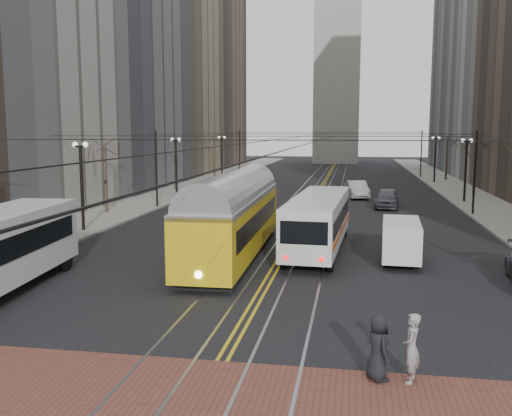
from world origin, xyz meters
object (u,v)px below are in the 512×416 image
at_px(streetcar, 234,224).
at_px(sedan_grey, 387,198).
at_px(cargo_van, 401,242).
at_px(pedestrian_b, 411,348).
at_px(sedan_silver, 357,189).
at_px(rear_bus, 319,224).
at_px(pedestrian_a, 378,347).

bearing_deg(streetcar, sedan_grey, 65.78).
relative_size(cargo_van, pedestrian_b, 2.52).
height_order(streetcar, sedan_silver, streetcar).
bearing_deg(cargo_van, sedan_grey, 91.95).
xyz_separation_m(streetcar, rear_bus, (4.30, 2.23, -0.22)).
relative_size(sedan_grey, pedestrian_a, 2.71).
relative_size(sedan_silver, pedestrian_a, 2.84).
bearing_deg(sedan_grey, pedestrian_b, -87.01).
xyz_separation_m(sedan_grey, pedestrian_a, (-2.14, -34.93, 0.08)).
relative_size(cargo_van, sedan_grey, 0.96).
xyz_separation_m(cargo_van, sedan_silver, (-2.07, 27.57, -0.20)).
distance_m(streetcar, rear_bus, 4.85).
relative_size(rear_bus, sedan_silver, 2.28).
bearing_deg(cargo_van, streetcar, -175.74).
bearing_deg(rear_bus, sedan_grey, 78.96).
relative_size(streetcar, pedestrian_b, 7.88).
distance_m(rear_bus, pedestrian_b, 16.63).
bearing_deg(sedan_grey, pedestrian_a, -88.42).
xyz_separation_m(streetcar, pedestrian_b, (7.73, -14.03, -0.79)).
distance_m(streetcar, sedan_grey, 22.78).
relative_size(streetcar, cargo_van, 3.13).
bearing_deg(pedestrian_b, sedan_silver, -166.52).
height_order(cargo_van, sedan_grey, cargo_van).
bearing_deg(pedestrian_a, cargo_van, -31.58).
height_order(rear_bus, pedestrian_a, rear_bus).
distance_m(rear_bus, cargo_van, 4.77).
height_order(sedan_grey, sedan_silver, sedan_silver).
height_order(cargo_van, pedestrian_a, cargo_van).
bearing_deg(pedestrian_a, pedestrian_b, -114.75).
distance_m(streetcar, pedestrian_a, 15.64).
distance_m(rear_bus, sedan_grey, 19.27).
height_order(pedestrian_a, pedestrian_b, pedestrian_b).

